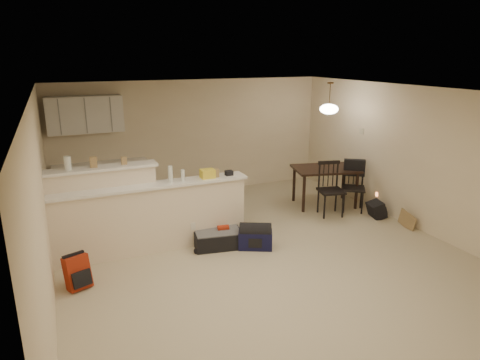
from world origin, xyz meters
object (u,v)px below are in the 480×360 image
dining_chair_near (331,189)px  suitcase (218,239)px  pendant_lamp (329,109)px  red_backpack (77,272)px  dining_table (325,172)px  dining_chair_far (354,187)px  navy_duffel (255,239)px  black_daypack (376,210)px

dining_chair_near → suitcase: (-2.50, -0.46, -0.39)m
pendant_lamp → red_backpack: size_ratio=1.37×
dining_table → dining_chair_far: (0.32, -0.52, -0.20)m
pendant_lamp → navy_duffel: (-2.20, -1.30, -1.84)m
dining_chair_near → black_daypack: size_ratio=3.07×
pendant_lamp → black_daypack: bearing=-62.9°
dining_table → dining_chair_far: 0.64m
dining_table → black_daypack: (0.51, -1.01, -0.55)m
red_backpack → navy_duffel: red_backpack is taller
dining_chair_near → red_backpack: (-4.67, -0.92, -0.29)m
red_backpack → navy_duffel: size_ratio=0.85×
dining_chair_far → suitcase: bearing=-136.0°
dining_chair_near → black_daypack: 0.95m
pendant_lamp → suitcase: 3.46m
black_daypack → dining_table: bearing=40.5°
dining_chair_far → black_daypack: (0.19, -0.49, -0.34)m
navy_duffel → dining_table: bearing=56.9°
pendant_lamp → black_daypack: size_ratio=1.82×
dining_table → suitcase: size_ratio=1.90×
pendant_lamp → dining_chair_far: pendant_lamp is taller
suitcase → navy_duffel: size_ratio=1.42×
navy_duffel → red_backpack: bearing=-150.3°
dining_table → dining_chair_near: (-0.23, -0.55, -0.18)m
dining_chair_near → suitcase: bearing=-156.3°
navy_duffel → dining_chair_near: bearing=47.2°
pendant_lamp → red_backpack: bearing=-163.3°
dining_table → dining_chair_near: dining_chair_near is taller
suitcase → pendant_lamp: bearing=29.8°
navy_duffel → black_daypack: size_ratio=1.57×
dining_table → black_daypack: size_ratio=4.22×
dining_table → suitcase: 2.97m
dining_chair_far → black_daypack: size_ratio=2.91×
dining_chair_near → dining_table: bearing=80.6°
suitcase → black_daypack: bearing=9.6°
dining_table → pendant_lamp: bearing=-139.4°
navy_duffel → black_daypack: (2.71, 0.30, 0.00)m
red_backpack → suitcase: bearing=-8.5°
dining_chair_far → black_daypack: dining_chair_far is taller
dining_chair_near → suitcase: size_ratio=1.38×
red_backpack → black_daypack: red_backpack is taller
navy_duffel → black_daypack: 2.73m
dining_chair_near → dining_chair_far: 0.56m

